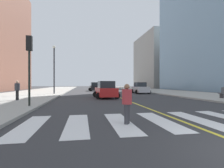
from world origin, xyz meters
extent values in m
cube|color=#9E9B93|center=(12.20, 20.00, 0.07)|extent=(10.00, 120.00, 0.15)
cube|color=#9E9B93|center=(-12.20, 20.00, 0.07)|extent=(10.00, 120.00, 0.15)
cube|color=silver|center=(-6.30, 4.00, 0.01)|extent=(0.90, 4.00, 0.01)
cube|color=silver|center=(-4.50, 4.00, 0.01)|extent=(0.90, 4.00, 0.01)
cube|color=silver|center=(-2.70, 4.00, 0.01)|extent=(0.90, 4.00, 0.01)
cube|color=silver|center=(-0.90, 4.00, 0.01)|extent=(0.90, 4.00, 0.01)
cube|color=silver|center=(0.90, 4.00, 0.01)|extent=(0.90, 4.00, 0.01)
cube|color=yellow|center=(0.00, 40.00, 0.01)|extent=(0.16, 80.00, 0.01)
cube|color=#7A9EB7|center=(30.14, 34.30, 22.11)|extent=(20.00, 28.00, 44.22)
cube|color=#9E9B93|center=(29.14, 64.83, 10.92)|extent=(18.00, 24.00, 21.84)
cube|color=#236B42|center=(5.15, 53.88, 0.72)|extent=(2.11, 4.44, 0.94)
cube|color=#1E2328|center=(5.16, 54.15, 1.56)|extent=(1.73, 2.24, 0.79)
cylinder|color=black|center=(4.10, 52.56, 0.35)|extent=(0.72, 0.25, 0.71)
cylinder|color=black|center=(6.13, 52.50, 0.35)|extent=(0.72, 0.25, 0.71)
cylinder|color=black|center=(4.18, 55.27, 0.35)|extent=(0.72, 0.25, 0.71)
cylinder|color=black|center=(6.21, 55.21, 0.35)|extent=(0.72, 0.25, 0.71)
cube|color=#B7B7BC|center=(5.19, 23.97, 0.68)|extent=(2.08, 4.26, 0.90)
cube|color=#1E2328|center=(5.21, 24.22, 1.49)|extent=(1.69, 2.16, 0.76)
cylinder|color=black|center=(4.17, 22.73, 0.34)|extent=(0.69, 0.25, 0.68)
cylinder|color=black|center=(6.10, 22.64, 0.34)|extent=(0.69, 0.25, 0.68)
cylinder|color=black|center=(4.29, 25.31, 0.34)|extent=(0.69, 0.25, 0.68)
cylinder|color=black|center=(6.22, 25.22, 0.34)|extent=(0.69, 0.25, 0.68)
cube|color=#2D479E|center=(1.71, 40.19, 0.66)|extent=(1.85, 4.06, 0.87)
cube|color=#1E2328|center=(1.71, 40.43, 1.44)|extent=(1.55, 2.03, 0.73)
cylinder|color=black|center=(0.78, 38.93, 0.33)|extent=(0.66, 0.22, 0.66)
cylinder|color=black|center=(2.65, 38.94, 0.33)|extent=(0.66, 0.22, 0.66)
cylinder|color=black|center=(0.77, 41.44, 0.33)|extent=(0.66, 0.22, 0.66)
cylinder|color=black|center=(2.64, 41.45, 0.33)|extent=(0.66, 0.22, 0.66)
cube|color=red|center=(-1.71, 16.17, 0.71)|extent=(2.14, 4.40, 0.92)
cube|color=#1E2328|center=(-1.69, 15.92, 1.54)|extent=(1.74, 2.23, 0.78)
cylinder|color=black|center=(-0.77, 17.55, 0.35)|extent=(0.71, 0.26, 0.70)
cylinder|color=black|center=(-2.76, 17.46, 0.35)|extent=(0.71, 0.26, 0.70)
cylinder|color=black|center=(-0.65, 14.88, 0.35)|extent=(0.71, 0.26, 0.70)
cylinder|color=black|center=(-2.64, 14.79, 0.35)|extent=(0.71, 0.26, 0.70)
cube|color=black|center=(-1.65, 35.44, 0.71)|extent=(2.06, 4.37, 0.93)
cube|color=#1E2328|center=(-1.64, 35.18, 1.54)|extent=(1.70, 2.20, 0.78)
cylinder|color=black|center=(-0.68, 36.80, 0.35)|extent=(0.70, 0.24, 0.70)
cylinder|color=black|center=(-2.68, 36.75, 0.35)|extent=(0.70, 0.24, 0.70)
cylinder|color=black|center=(-0.62, 34.12, 0.35)|extent=(0.70, 0.24, 0.70)
cylinder|color=black|center=(-2.61, 34.07, 0.35)|extent=(0.70, 0.24, 0.70)
cube|color=silver|center=(1.84, 48.67, 0.77)|extent=(2.26, 4.75, 1.00)
cube|color=#1E2328|center=(1.83, 48.95, 1.67)|extent=(1.86, 2.40, 0.85)
cylinder|color=black|center=(0.80, 47.19, 0.38)|extent=(0.77, 0.27, 0.76)
cylinder|color=black|center=(2.97, 47.25, 0.38)|extent=(0.77, 0.27, 0.76)
cylinder|color=black|center=(0.71, 50.09, 0.38)|extent=(0.77, 0.27, 0.76)
cylinder|color=black|center=(2.88, 50.16, 0.38)|extent=(0.77, 0.27, 0.76)
cylinder|color=black|center=(-7.83, 9.16, 2.01)|extent=(0.14, 0.14, 3.71)
cube|color=black|center=(-7.83, 9.16, 4.36)|extent=(0.36, 0.28, 1.00)
sphere|color=red|center=(-7.83, 9.34, 4.66)|extent=(0.18, 0.18, 0.18)
sphere|color=orange|center=(-7.83, 9.34, 4.36)|extent=(0.18, 0.18, 0.18)
sphere|color=green|center=(-7.83, 9.34, 4.06)|extent=(0.18, 0.18, 0.18)
cube|color=#2D2D33|center=(9.98, 12.41, 0.37)|extent=(0.11, 0.48, 0.44)
cylinder|color=#38383D|center=(-2.53, 3.64, 0.41)|extent=(0.19, 0.19, 0.81)
cylinder|color=#38383D|center=(-2.45, 3.78, 0.41)|extent=(0.19, 0.19, 0.81)
cylinder|color=#B23338|center=(-2.49, 3.71, 1.12)|extent=(0.41, 0.41, 0.61)
sphere|color=#936B4C|center=(-2.49, 3.71, 1.53)|extent=(0.22, 0.22, 0.22)
cylinder|color=black|center=(-10.19, 13.79, 0.59)|extent=(0.20, 0.20, 0.88)
cylinder|color=black|center=(-10.18, 13.61, 0.59)|extent=(0.20, 0.20, 0.88)
cylinder|color=#2D2D33|center=(-10.19, 13.70, 1.36)|extent=(0.44, 0.44, 0.66)
sphere|color=tan|center=(-10.19, 13.70, 1.81)|extent=(0.24, 0.24, 0.24)
cylinder|color=#38383D|center=(-8.51, 23.36, 3.56)|extent=(0.20, 0.20, 6.82)
sphere|color=silver|center=(-8.51, 23.36, 7.12)|extent=(0.44, 0.44, 0.44)
camera|label=1|loc=(-4.27, -3.02, 1.65)|focal=27.20mm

